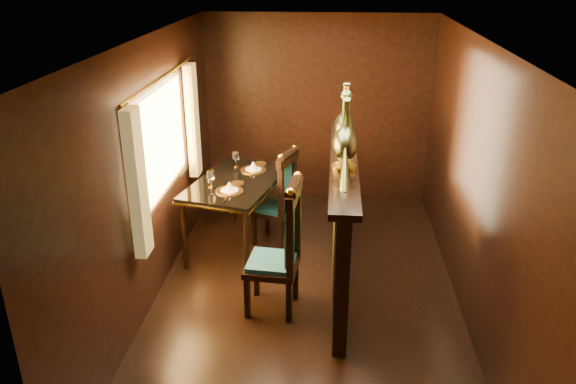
% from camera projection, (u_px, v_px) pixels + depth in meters
% --- Properties ---
extents(ground, '(5.00, 5.00, 0.00)m').
position_uv_depth(ground, '(307.00, 291.00, 5.73)').
color(ground, black).
rests_on(ground, ground).
extents(room_shell, '(3.04, 5.04, 2.52)m').
position_uv_depth(room_shell, '(300.00, 142.00, 5.13)').
color(room_shell, black).
rests_on(room_shell, ground).
extents(partition, '(0.26, 2.70, 1.36)m').
position_uv_depth(partition, '(341.00, 216.00, 5.70)').
color(partition, black).
rests_on(partition, ground).
extents(dining_table, '(1.17, 1.58, 1.04)m').
position_uv_depth(dining_table, '(237.00, 186.00, 6.32)').
color(dining_table, black).
rests_on(dining_table, ground).
extents(chair_left, '(0.53, 0.55, 1.35)m').
position_uv_depth(chair_left, '(285.00, 244.00, 5.16)').
color(chair_left, black).
rests_on(chair_left, ground).
extents(chair_right, '(0.55, 0.56, 1.18)m').
position_uv_depth(chair_right, '(282.00, 195.00, 6.44)').
color(chair_right, black).
rests_on(chair_right, ground).
extents(peacock_left, '(0.24, 0.63, 0.75)m').
position_uv_depth(peacock_left, '(346.00, 129.00, 4.98)').
color(peacock_left, '#1B513E').
rests_on(peacock_left, partition).
extents(peacock_right, '(0.22, 0.58, 0.69)m').
position_uv_depth(peacock_right, '(345.00, 115.00, 5.55)').
color(peacock_right, '#1B513E').
rests_on(peacock_right, partition).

